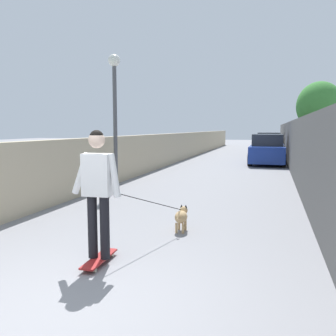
% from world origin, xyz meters
% --- Properties ---
extents(ground_plane, '(80.00, 80.00, 0.00)m').
position_xyz_m(ground_plane, '(14.00, 0.00, 0.00)').
color(ground_plane, gray).
extents(wall_left, '(48.00, 0.30, 1.57)m').
position_xyz_m(wall_left, '(12.00, 3.00, 0.79)').
color(wall_left, tan).
rests_on(wall_left, ground).
extents(fence_right, '(48.00, 0.30, 2.17)m').
position_xyz_m(fence_right, '(12.00, -3.00, 1.08)').
color(fence_right, '#4C4C4C').
rests_on(fence_right, ground).
extents(tree_right_mid, '(2.51, 2.51, 4.47)m').
position_xyz_m(tree_right_mid, '(19.00, -4.58, 3.08)').
color(tree_right_mid, brown).
rests_on(tree_right_mid, ground).
extents(lamp_post, '(0.36, 0.36, 4.02)m').
position_xyz_m(lamp_post, '(6.99, 2.45, 2.77)').
color(lamp_post, '#4C4C51').
rests_on(lamp_post, ground).
extents(skateboard, '(0.81, 0.23, 0.08)m').
position_xyz_m(skateboard, '(1.44, 0.13, 0.07)').
color(skateboard, maroon).
rests_on(skateboard, ground).
extents(person_skateboarder, '(0.23, 0.71, 1.75)m').
position_xyz_m(person_skateboarder, '(1.44, 0.13, 1.11)').
color(person_skateboarder, black).
rests_on(person_skateboarder, skateboard).
extents(dog, '(2.09, 0.82, 1.06)m').
position_xyz_m(dog, '(3.25, -0.56, 0.28)').
color(dog, tan).
rests_on(dog, ground).
extents(car_near, '(4.20, 1.80, 1.54)m').
position_xyz_m(car_near, '(16.24, -1.85, 0.72)').
color(car_near, navy).
rests_on(car_near, ground).
extents(car_far, '(4.07, 1.80, 1.54)m').
position_xyz_m(car_far, '(23.05, -1.85, 0.71)').
color(car_far, black).
rests_on(car_far, ground).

